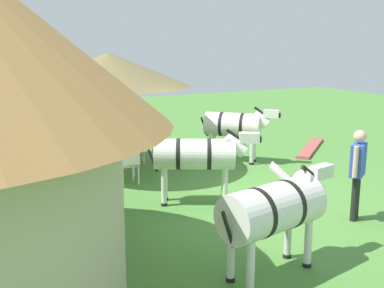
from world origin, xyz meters
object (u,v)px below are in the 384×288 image
Objects in this scene: patio_dining_table at (111,146)px; patio_chair_near_hut at (129,162)px; standing_watcher at (358,167)px; patio_chair_near_lawn at (145,143)px; guest_beside_umbrella at (108,123)px; zebra_nearest_camera at (197,155)px; zebra_by_umbrella at (235,125)px; patio_chair_east_end at (64,150)px; zebra_toward_hut at (275,208)px; guest_behind_table at (38,139)px; shade_umbrella at (108,70)px; striped_lounge_chair at (289,184)px.

patio_dining_table is 1.62× the size of patio_chair_near_hut.
standing_watcher is (-5.22, -2.99, 0.36)m from patio_dining_table.
patio_chair_near_lawn is 0.56× the size of guest_beside_umbrella.
zebra_nearest_camera is at bearing 148.51° from patio_chair_near_lawn.
zebra_by_umbrella reaches higher than patio_chair_near_lawn.
patio_dining_table is 1.26m from patio_chair_east_end.
patio_dining_table is at bearing 90.00° from patio_chair_near_hut.
guest_beside_umbrella reaches higher than patio_chair_east_end.
zebra_toward_hut is (-6.96, -1.42, 0.44)m from patio_chair_east_end.
zebra_toward_hut is at bearing -63.22° from guest_behind_table.
guest_beside_umbrella is at bearing -15.26° from patio_dining_table.
shade_umbrella is at bearing -55.54° from zebra_by_umbrella.
patio_chair_near_lawn is (0.57, -1.12, -2.03)m from shade_umbrella.
patio_chair_near_lawn is at bearing 57.93° from patio_chair_near_hut.
guest_behind_table is 5.75m from striped_lounge_chair.
zebra_nearest_camera is (-2.99, -2.59, -0.01)m from guest_behind_table.
patio_chair_east_end is at bearing 127.31° from guest_beside_umbrella.
patio_dining_table is at bearing -55.54° from zebra_by_umbrella.
striped_lounge_chair is (-4.12, -1.66, -0.26)m from patio_chair_near_lawn.
shade_umbrella is 4.46× the size of patio_chair_near_hut.
standing_watcher is 0.99× the size of zebra_by_umbrella.
standing_watcher reaches higher than zebra_toward_hut.
zebra_nearest_camera is (-3.84, -1.84, 0.48)m from patio_chair_east_end.
shade_umbrella is at bearing 172.28° from zebra_toward_hut.
striped_lounge_chair is 0.45× the size of zebra_nearest_camera.
patio_chair_east_end reaches higher than patio_dining_table.
guest_behind_table is at bearing 134.35° from guest_beside_umbrella.
patio_dining_table is 0.91× the size of guest_beside_umbrella.
zebra_by_umbrella is at bearing 109.16° from patio_chair_east_end.
guest_behind_table is at bearing -50.94° from zebra_by_umbrella.
guest_behind_table is 6.98m from standing_watcher.
guest_beside_umbrella reaches higher than striped_lounge_chair.
guest_beside_umbrella is 0.73× the size of zebra_toward_hut.
patio_dining_table is 1.26m from patio_chair_near_hut.
zebra_nearest_camera is at bearing -169.21° from guest_beside_umbrella.
striped_lounge_chair is 2.15m from zebra_nearest_camera.
patio_chair_east_end is 4.29m from zebra_nearest_camera.
shade_umbrella is 2.38× the size of guest_behind_table.
patio_dining_table is at bearing 85.95° from standing_watcher.
standing_watcher is at bearing -150.21° from shade_umbrella.
patio_chair_east_end is 5.74m from striped_lounge_chair.
guest_beside_umbrella is at bearing 168.30° from zebra_toward_hut.
zebra_nearest_camera is at bearing 101.89° from standing_watcher.
zebra_toward_hut is (-1.00, 2.59, -0.05)m from standing_watcher.
striped_lounge_chair is 3.64m from zebra_toward_hut.
standing_watcher is at bearing 73.28° from zebra_nearest_camera.
zebra_toward_hut is at bearing 167.37° from standing_watcher.
patio_dining_table is (-0.00, -0.00, -1.90)m from shade_umbrella.
patio_chair_east_end is at bearing 55.97° from guest_behind_table.
shade_umbrella reaches higher than zebra_by_umbrella.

